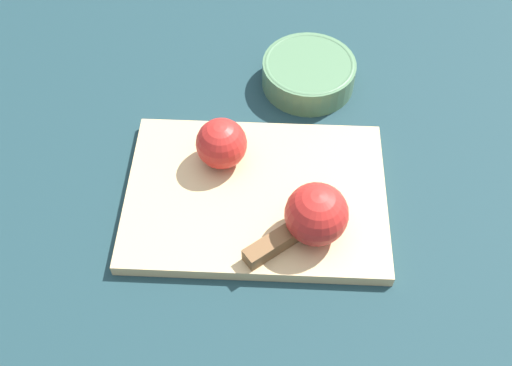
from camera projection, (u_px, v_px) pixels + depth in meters
ground_plane at (256, 199)px, 0.86m from camera, size 4.00×4.00×0.00m
cutting_board at (256, 195)px, 0.86m from camera, size 0.40×0.31×0.02m
apple_half_left at (222, 144)px, 0.85m from camera, size 0.07×0.07×0.07m
apple_half_right at (316, 214)px, 0.77m from camera, size 0.08×0.08×0.08m
knife at (274, 244)px, 0.78m from camera, size 0.12×0.13×0.02m
bowl at (309, 72)px, 0.98m from camera, size 0.15×0.15×0.05m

